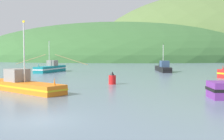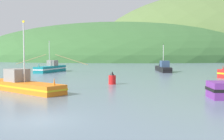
# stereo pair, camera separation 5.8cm
# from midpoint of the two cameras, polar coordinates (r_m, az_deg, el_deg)

# --- Properties ---
(ground_plane) EXTENTS (600.00, 600.00, 0.00)m
(ground_plane) POSITION_cam_midpoint_polar(r_m,az_deg,el_deg) (16.11, -14.59, -10.02)
(ground_plane) COLOR slate
(hill_mid_right) EXTENTS (209.52, 167.61, 104.66)m
(hill_mid_right) POSITION_cam_midpoint_polar(r_m,az_deg,el_deg) (240.62, 20.98, 2.10)
(hill_mid_right) COLOR #516B38
(hill_mid_right) RESTS_ON ground
(hill_far_left) EXTENTS (200.22, 160.18, 49.89)m
(hill_far_left) POSITION_cam_midpoint_polar(r_m,az_deg,el_deg) (196.71, 0.35, 2.12)
(hill_far_left) COLOR #386633
(hill_far_left) RESTS_ON ground
(hill_far_right) EXTENTS (114.86, 91.89, 60.30)m
(hill_far_right) POSITION_cam_midpoint_polar(r_m,az_deg,el_deg) (292.83, -13.01, 2.39)
(hill_far_right) COLOR #386633
(hill_far_right) RESTS_ON ground
(fishing_boat_orange) EXTENTS (10.94, 7.09, 6.97)m
(fishing_boat_orange) POSITION_cam_midpoint_polar(r_m,az_deg,el_deg) (29.42, -18.04, -2.85)
(fishing_boat_orange) COLOR orange
(fishing_boat_orange) RESTS_ON ground
(fishing_boat_black) EXTENTS (4.13, 11.26, 5.93)m
(fishing_boat_black) POSITION_cam_midpoint_polar(r_m,az_deg,el_deg) (60.72, 10.36, 0.40)
(fishing_boat_black) COLOR black
(fishing_boat_black) RESTS_ON ground
(fishing_boat_teal) EXTENTS (16.52, 10.74, 6.45)m
(fishing_boat_teal) POSITION_cam_midpoint_polar(r_m,az_deg,el_deg) (59.84, -12.42, 0.36)
(fishing_boat_teal) COLOR #147F84
(fishing_boat_teal) RESTS_ON ground
(channel_buoy) EXTENTS (0.89, 0.89, 1.60)m
(channel_buoy) POSITION_cam_midpoint_polar(r_m,az_deg,el_deg) (34.27, 0.01, -1.82)
(channel_buoy) COLOR red
(channel_buoy) RESTS_ON ground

